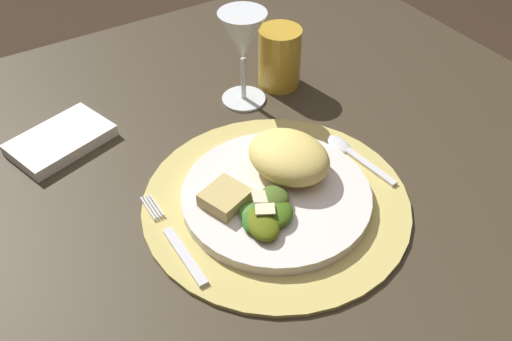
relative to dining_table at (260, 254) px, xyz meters
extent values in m
cube|color=#393020|center=(0.00, 0.00, 0.12)|extent=(1.12, 1.09, 0.02)
cylinder|color=#3C3524|center=(0.49, 0.47, -0.26)|extent=(0.06, 0.06, 0.73)
cylinder|color=tan|center=(0.01, -0.03, 0.13)|extent=(0.35, 0.35, 0.01)
cylinder|color=silver|center=(0.01, -0.03, 0.14)|extent=(0.25, 0.25, 0.02)
ellipsoid|color=#E6CB67|center=(0.04, 0.00, 0.17)|extent=(0.12, 0.14, 0.05)
ellipsoid|color=#3A5E14|center=(-0.02, -0.06, 0.16)|extent=(0.06, 0.06, 0.02)
ellipsoid|color=#42772A|center=(-0.04, -0.05, 0.15)|extent=(0.05, 0.06, 0.01)
ellipsoid|color=#285E1E|center=(-0.05, -0.06, 0.16)|extent=(0.04, 0.05, 0.01)
ellipsoid|color=#425A1D|center=(-0.01, -0.04, 0.16)|extent=(0.05, 0.06, 0.02)
ellipsoid|color=#505E0F|center=(-0.04, -0.07, 0.16)|extent=(0.05, 0.06, 0.02)
cube|color=beige|center=(-0.03, -0.06, 0.17)|extent=(0.03, 0.03, 0.00)
cube|color=beige|center=(-0.03, -0.04, 0.17)|extent=(0.03, 0.03, 0.01)
cube|color=tan|center=(-0.06, -0.01, 0.16)|extent=(0.07, 0.06, 0.02)
cube|color=silver|center=(-0.14, -0.05, 0.14)|extent=(0.01, 0.10, 0.00)
cube|color=silver|center=(-0.14, 0.05, 0.14)|extent=(0.00, 0.05, 0.00)
cube|color=silver|center=(-0.14, 0.05, 0.14)|extent=(0.00, 0.05, 0.00)
cube|color=silver|center=(-0.14, 0.05, 0.14)|extent=(0.00, 0.05, 0.00)
cube|color=silver|center=(-0.13, 0.05, 0.14)|extent=(0.00, 0.05, 0.00)
cube|color=silver|center=(0.15, -0.04, 0.14)|extent=(0.02, 0.09, 0.00)
ellipsoid|color=silver|center=(0.15, 0.02, 0.14)|extent=(0.03, 0.04, 0.01)
cube|color=white|center=(-0.20, 0.24, 0.14)|extent=(0.16, 0.13, 0.02)
cylinder|color=silver|center=(0.09, 0.20, 0.13)|extent=(0.07, 0.07, 0.00)
cylinder|color=silver|center=(0.09, 0.20, 0.17)|extent=(0.01, 0.01, 0.07)
cone|color=silver|center=(0.09, 0.20, 0.24)|extent=(0.07, 0.07, 0.08)
cylinder|color=gold|center=(0.17, 0.21, 0.18)|extent=(0.07, 0.07, 0.10)
camera|label=1|loc=(-0.29, -0.45, 0.66)|focal=39.32mm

